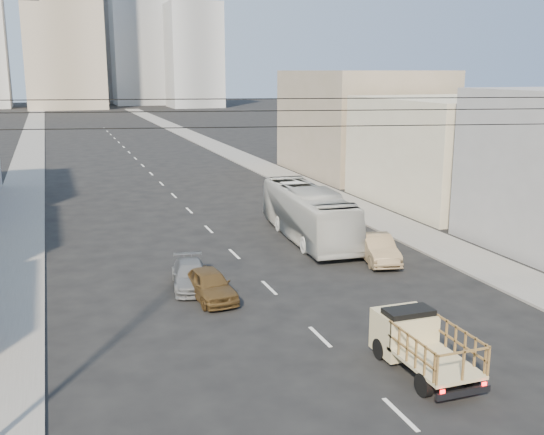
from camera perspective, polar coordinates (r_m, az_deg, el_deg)
sidewalk_left at (r=83.53m, az=-20.91°, el=5.35°), size 3.50×180.00×0.12m
sidewalk_right at (r=86.09m, az=-5.03°, el=6.36°), size 3.50×180.00×0.12m
lane_dashes at (r=67.29m, az=-11.16°, el=4.25°), size 0.15×104.00×0.01m
flatbed_pickup at (r=22.46m, az=13.20°, el=-10.65°), size 1.95×4.41×1.90m
city_bus at (r=38.42m, az=3.24°, el=0.39°), size 3.46×11.60×3.19m
sedan_brown at (r=28.65m, az=-5.62°, el=-5.98°), size 2.02×4.14×1.36m
sedan_tan at (r=34.43m, az=9.42°, el=-2.76°), size 2.44×4.60×1.44m
sedan_grey at (r=30.28m, az=-7.30°, el=-5.15°), size 2.22×4.29×1.19m
overhead_wires at (r=17.14m, az=13.64°, el=9.27°), size 23.01×5.02×0.72m
bldg_right_mid at (r=50.35m, az=15.83°, el=5.71°), size 11.00×14.00×8.00m
bldg_right_far at (r=64.17m, az=8.02°, el=8.45°), size 12.00×16.00×10.00m
midrise_ne at (r=200.02m, az=-11.84°, el=15.63°), size 16.00×16.00×40.00m
midrise_back at (r=213.78m, az=-15.73°, el=15.78°), size 18.00×18.00×44.00m
midrise_east at (r=182.22m, az=-7.02°, el=14.20°), size 14.00×14.00×28.00m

